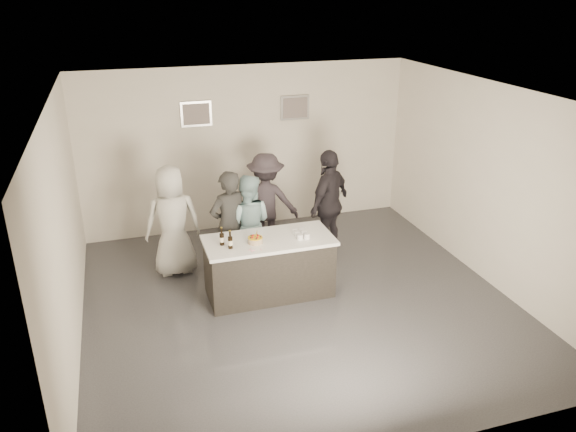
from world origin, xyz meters
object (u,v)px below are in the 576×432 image
at_px(person_main_black, 229,225).
at_px(person_main_blue, 248,224).
at_px(bar_counter, 269,267).
at_px(beer_bottle_a, 222,236).
at_px(person_guest_right, 329,203).
at_px(person_guest_back, 266,202).
at_px(person_guest_left, 172,221).
at_px(cake, 255,240).
at_px(beer_bottle_b, 230,240).

xyz_separation_m(person_main_black, person_main_blue, (0.33, 0.14, -0.07)).
height_order(bar_counter, beer_bottle_a, beer_bottle_a).
height_order(bar_counter, person_guest_right, person_guest_right).
bearing_deg(person_guest_back, bar_counter, 92.89).
relative_size(bar_counter, person_guest_left, 1.05).
height_order(bar_counter, person_guest_left, person_guest_left).
distance_m(person_main_blue, person_guest_right, 1.44).
relative_size(person_guest_left, person_guest_right, 0.97).
distance_m(person_guest_right, person_guest_back, 1.09).
xyz_separation_m(beer_bottle_a, person_guest_back, (1.06, 1.57, -0.18)).
bearing_deg(person_main_black, beer_bottle_a, 52.82).
relative_size(bar_counter, person_guest_back, 1.10).
bearing_deg(person_main_blue, cake, 104.53).
height_order(person_main_blue, person_guest_right, person_guest_right).
height_order(beer_bottle_b, person_guest_right, person_guest_right).
xyz_separation_m(beer_bottle_a, beer_bottle_b, (0.09, -0.14, 0.00)).
xyz_separation_m(beer_bottle_b, person_guest_left, (-0.65, 1.25, -0.14)).
xyz_separation_m(bar_counter, beer_bottle_b, (-0.59, -0.14, 0.58)).
xyz_separation_m(cake, person_main_black, (-0.22, 0.79, -0.07)).
relative_size(beer_bottle_b, person_main_black, 0.15).
bearing_deg(person_guest_back, person_main_blue, 72.29).
xyz_separation_m(cake, beer_bottle_a, (-0.46, 0.07, 0.09)).
xyz_separation_m(person_guest_left, person_guest_back, (1.63, 0.46, -0.04)).
height_order(cake, person_main_blue, person_main_blue).
relative_size(beer_bottle_a, person_main_black, 0.15).
bearing_deg(beer_bottle_a, person_guest_left, 116.93).
xyz_separation_m(bar_counter, person_guest_back, (0.39, 1.57, 0.40)).
height_order(bar_counter, cake, cake).
height_order(beer_bottle_a, person_guest_back, person_guest_back).
relative_size(cake, person_guest_right, 0.12).
relative_size(person_main_black, person_guest_left, 0.98).
bearing_deg(cake, person_guest_back, 69.86).
distance_m(beer_bottle_b, person_guest_left, 1.42).
bearing_deg(person_guest_right, bar_counter, -1.81).
bearing_deg(person_guest_left, beer_bottle_b, 114.93).
relative_size(cake, person_guest_back, 0.12).
xyz_separation_m(person_main_blue, person_guest_right, (1.43, 0.16, 0.12)).
height_order(cake, beer_bottle_a, beer_bottle_a).
xyz_separation_m(beer_bottle_b, person_main_black, (0.16, 0.86, -0.16)).
relative_size(beer_bottle_a, person_guest_back, 0.15).
distance_m(bar_counter, person_guest_right, 1.73).
relative_size(bar_counter, person_guest_right, 1.01).
bearing_deg(beer_bottle_b, person_main_blue, 64.19).
distance_m(bar_counter, cake, 0.54).
bearing_deg(person_guest_back, beer_bottle_b, 77.10).
distance_m(beer_bottle_b, person_guest_back, 1.98).
bearing_deg(person_guest_right, beer_bottle_a, -12.37).
xyz_separation_m(beer_bottle_a, person_guest_right, (2.00, 1.02, -0.11)).
height_order(beer_bottle_b, person_guest_left, person_guest_left).
bearing_deg(person_main_black, person_main_blue, -175.57).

